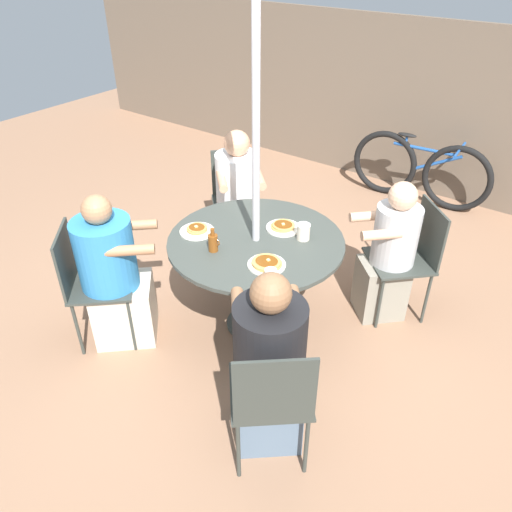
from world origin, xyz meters
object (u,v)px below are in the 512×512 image
at_px(patio_chair_south, 411,253).
at_px(syrup_bottle, 213,242).
at_px(patio_chair_west, 236,194).
at_px(diner_north, 115,278).
at_px(diner_west, 239,203).
at_px(bicycle, 420,170).
at_px(pancake_plate_c, 197,230).
at_px(patio_chair_north, 88,278).
at_px(drinking_glass_a, 271,278).
at_px(patio_table, 256,252).
at_px(pancake_plate_a, 267,264).
at_px(pancake_plate_b, 283,227).
at_px(diner_south, 389,257).
at_px(patio_chair_east, 272,396).
at_px(coffee_cup, 303,232).
at_px(diner_east, 269,370).

xyz_separation_m(patio_chair_south, syrup_bottle, (-0.97, -1.11, 0.30)).
bearing_deg(patio_chair_west, diner_north, 48.70).
relative_size(diner_west, bicycle, 0.78).
distance_m(patio_chair_south, pancake_plate_c, 1.59).
height_order(patio_chair_north, syrup_bottle, syrup_bottle).
bearing_deg(patio_chair_north, drinking_glass_a, 65.51).
distance_m(patio_table, patio_chair_south, 1.18).
height_order(pancake_plate_a, pancake_plate_b, pancake_plate_b).
height_order(diner_south, patio_chair_west, diner_south).
bearing_deg(pancake_plate_c, drinking_glass_a, -15.63).
bearing_deg(patio_chair_east, pancake_plate_c, 107.40).
relative_size(diner_south, coffee_cup, 9.82).
bearing_deg(patio_chair_west, patio_chair_east, 87.57).
height_order(pancake_plate_b, drinking_glass_a, drinking_glass_a).
distance_m(diner_east, syrup_bottle, 0.97).
distance_m(diner_south, pancake_plate_c, 1.43).
distance_m(pancake_plate_c, bicycle, 2.95).
relative_size(diner_west, coffee_cup, 10.34).
xyz_separation_m(patio_chair_south, pancake_plate_b, (-0.76, -0.60, 0.25)).
distance_m(patio_chair_west, coffee_cup, 1.29).
distance_m(patio_chair_south, syrup_bottle, 1.50).
relative_size(pancake_plate_b, pancake_plate_c, 1.00).
xyz_separation_m(diner_north, pancake_plate_a, (0.97, 0.46, 0.26)).
bearing_deg(syrup_bottle, patio_chair_east, -34.28).
relative_size(diner_east, diner_west, 1.02).
bearing_deg(diner_north, patio_chair_north, -90.00).
relative_size(diner_west, syrup_bottle, 6.97).
relative_size(patio_chair_north, pancake_plate_c, 3.70).
distance_m(patio_chair_east, pancake_plate_a, 0.89).
relative_size(pancake_plate_c, coffee_cup, 2.16).
relative_size(patio_table, pancake_plate_a, 4.99).
bearing_deg(patio_chair_east, patio_chair_south, 47.41).
xyz_separation_m(patio_chair_east, diner_east, (-0.11, 0.13, 0.01)).
height_order(diner_east, pancake_plate_c, diner_east).
distance_m(diner_south, syrup_bottle, 1.34).
bearing_deg(patio_chair_south, coffee_cup, 92.90).
bearing_deg(pancake_plate_c, patio_chair_west, 113.65).
bearing_deg(diner_south, diner_east, 132.54).
height_order(patio_chair_south, diner_south, diner_south).
bearing_deg(pancake_plate_b, patio_table, -106.88).
relative_size(diner_south, diner_west, 0.95).
relative_size(diner_south, patio_chair_west, 1.23).
relative_size(patio_chair_east, syrup_bottle, 5.39).
xyz_separation_m(diner_north, syrup_bottle, (0.59, 0.39, 0.31)).
height_order(patio_chair_south, pancake_plate_c, patio_chair_south).
distance_m(patio_chair_north, patio_chair_west, 1.62).
bearing_deg(syrup_bottle, pancake_plate_a, 9.53).
relative_size(diner_north, syrup_bottle, 6.86).
bearing_deg(diner_south, patio_chair_south, -90.00).
height_order(patio_chair_east, bicycle, patio_chair_east).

